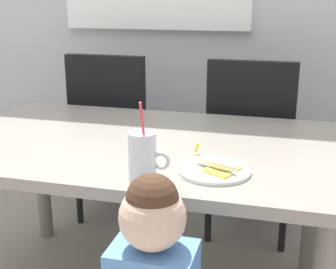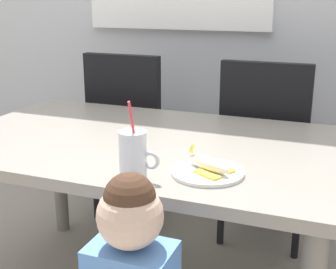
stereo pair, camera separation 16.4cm
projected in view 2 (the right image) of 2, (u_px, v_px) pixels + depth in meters
dining_table at (144, 160)px, 1.81m from camera, size 1.52×0.94×0.72m
dining_chair_left at (133, 128)px, 2.57m from camera, size 0.44×0.44×0.96m
dining_chair_right at (266, 143)px, 2.30m from camera, size 0.44×0.45×0.96m
milk_cup at (133, 158)px, 1.38m from camera, size 0.13×0.08×0.25m
snack_plate at (207, 172)px, 1.44m from camera, size 0.23×0.23×0.01m
peeled_banana at (209, 165)px, 1.43m from camera, size 0.17×0.14×0.07m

